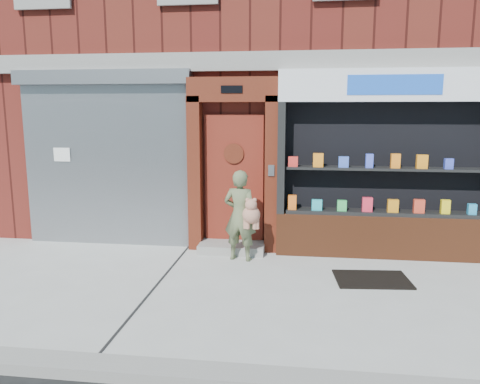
# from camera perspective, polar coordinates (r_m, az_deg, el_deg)

# --- Properties ---
(ground) EXTENTS (80.00, 80.00, 0.00)m
(ground) POSITION_cam_1_polar(r_m,az_deg,el_deg) (6.33, 3.58, -12.08)
(ground) COLOR #9E9E99
(ground) RESTS_ON ground
(curb) EXTENTS (60.00, 0.30, 0.12)m
(curb) POSITION_cam_1_polar(r_m,az_deg,el_deg) (4.38, 1.49, -21.87)
(curb) COLOR gray
(curb) RESTS_ON ground
(building) EXTENTS (12.00, 8.16, 8.00)m
(building) POSITION_cam_1_polar(r_m,az_deg,el_deg) (11.96, 5.89, 17.72)
(building) COLOR #541813
(building) RESTS_ON ground
(shutter_bay) EXTENTS (3.10, 0.30, 3.04)m
(shutter_bay) POSITION_cam_1_polar(r_m,az_deg,el_deg) (8.51, -16.01, 5.17)
(shutter_bay) COLOR gray
(shutter_bay) RESTS_ON ground
(red_door_bay) EXTENTS (1.52, 0.58, 2.90)m
(red_door_bay) POSITION_cam_1_polar(r_m,az_deg,el_deg) (7.85, -0.83, 3.27)
(red_door_bay) COLOR #4C180D
(red_door_bay) RESTS_ON ground
(pharmacy_bay) EXTENTS (3.50, 0.41, 3.00)m
(pharmacy_bay) POSITION_cam_1_polar(r_m,az_deg,el_deg) (7.85, 17.46, 2.18)
(pharmacy_bay) COLOR brown
(pharmacy_bay) RESTS_ON ground
(woman) EXTENTS (0.62, 0.48, 1.45)m
(woman) POSITION_cam_1_polar(r_m,az_deg,el_deg) (7.39, 0.15, -2.84)
(woman) COLOR #5B6542
(woman) RESTS_ON ground
(doormat) EXTENTS (1.08, 0.80, 0.03)m
(doormat) POSITION_cam_1_polar(r_m,az_deg,el_deg) (6.97, 15.79, -10.20)
(doormat) COLOR black
(doormat) RESTS_ON ground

